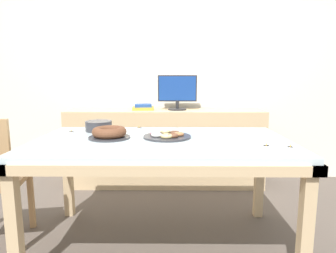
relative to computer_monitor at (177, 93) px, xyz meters
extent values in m
plane|color=#564C44|center=(-0.13, -1.25, -1.04)|extent=(12.00, 12.00, 0.00)
cube|color=silver|center=(-0.13, 0.30, 0.26)|extent=(8.00, 0.10, 2.60)
cube|color=silver|center=(-0.13, -1.25, -0.28)|extent=(1.75, 0.99, 0.04)
cube|color=#D1B284|center=(-0.13, -1.72, -0.32)|extent=(1.78, 0.08, 0.06)
cube|color=#D1B284|center=(-0.13, -0.78, -0.32)|extent=(1.78, 0.08, 0.06)
cube|color=#D1B284|center=(-0.98, -1.25, -0.32)|extent=(0.08, 1.03, 0.06)
cube|color=#D1B284|center=(0.72, -1.25, -0.32)|extent=(0.08, 1.03, 0.06)
cube|color=#D1B284|center=(-0.96, -1.70, -0.68)|extent=(0.07, 0.07, 0.72)
cube|color=#D1B284|center=(0.69, -1.70, -0.68)|extent=(0.07, 0.07, 0.72)
cube|color=#D1B284|center=(-0.96, -0.80, -0.68)|extent=(0.07, 0.07, 0.72)
cube|color=#D1B284|center=(0.69, -0.80, -0.68)|extent=(0.07, 0.07, 0.72)
cube|color=tan|center=(-1.19, -1.02, -0.81)|extent=(0.05, 0.05, 0.45)
cube|color=tan|center=(-1.13, -1.39, -0.81)|extent=(0.05, 0.05, 0.45)
cube|color=#D1B284|center=(-0.13, 0.00, -0.61)|extent=(2.15, 0.44, 0.85)
cylinder|color=#262628|center=(0.00, 0.00, -0.18)|extent=(0.20, 0.20, 0.02)
cylinder|color=#262628|center=(0.00, 0.00, -0.13)|extent=(0.04, 0.04, 0.09)
cube|color=#262628|center=(0.00, 0.00, 0.05)|extent=(0.42, 0.02, 0.28)
cube|color=navy|center=(0.00, -0.01, 0.05)|extent=(0.40, 0.00, 0.26)
cube|color=#B29933|center=(-0.37, 0.00, -0.17)|extent=(0.24, 0.18, 0.03)
cube|color=#23478C|center=(-0.37, 0.00, -0.14)|extent=(0.20, 0.19, 0.03)
cylinder|color=#333338|center=(-0.50, -1.22, -0.25)|extent=(0.29, 0.29, 0.01)
torus|color=brown|center=(-0.50, -1.22, -0.21)|extent=(0.24, 0.24, 0.07)
cylinder|color=#333338|center=(-0.10, -1.19, -0.25)|extent=(0.34, 0.34, 0.01)
torus|color=#B27042|center=(-0.01, -1.19, -0.23)|extent=(0.07, 0.07, 0.02)
torus|color=brown|center=(-0.04, -1.13, -0.23)|extent=(0.07, 0.07, 0.02)
torus|color=#EAD184|center=(-0.11, -1.10, -0.23)|extent=(0.07, 0.07, 0.03)
torus|color=pink|center=(-0.18, -1.16, -0.23)|extent=(0.08, 0.08, 0.03)
torus|color=white|center=(-0.17, -1.22, -0.23)|extent=(0.08, 0.08, 0.02)
torus|color=#EAD184|center=(-0.10, -1.26, -0.23)|extent=(0.08, 0.08, 0.03)
torus|color=brown|center=(-0.05, -1.25, -0.23)|extent=(0.08, 0.08, 0.02)
cylinder|color=#333338|center=(-0.65, -0.92, -0.25)|extent=(0.21, 0.21, 0.01)
cylinder|color=#333338|center=(-0.65, -0.92, -0.24)|extent=(0.21, 0.21, 0.01)
cylinder|color=#333338|center=(-0.65, -0.92, -0.23)|extent=(0.21, 0.21, 0.01)
cylinder|color=#333338|center=(-0.65, -0.92, -0.22)|extent=(0.21, 0.21, 0.01)
cylinder|color=#333338|center=(-0.65, -0.92, -0.21)|extent=(0.21, 0.21, 0.01)
cylinder|color=#333338|center=(-0.65, -0.92, -0.20)|extent=(0.21, 0.21, 0.01)
cylinder|color=#333338|center=(-0.65, -0.92, -0.19)|extent=(0.21, 0.21, 0.01)
cylinder|color=#333338|center=(-0.65, -0.92, -0.18)|extent=(0.21, 0.21, 0.01)
cylinder|color=silver|center=(-0.33, -0.86, -0.25)|extent=(0.04, 0.04, 0.02)
cylinder|color=white|center=(-0.33, -0.86, -0.24)|extent=(0.03, 0.03, 0.00)
cone|color=#F9B74C|center=(-0.33, -0.86, -0.23)|extent=(0.01, 0.01, 0.02)
cylinder|color=silver|center=(0.51, -1.50, -0.25)|extent=(0.04, 0.04, 0.02)
cylinder|color=white|center=(0.51, -1.50, -0.24)|extent=(0.03, 0.03, 0.00)
cone|color=#F9B74C|center=(0.51, -1.50, -0.23)|extent=(0.01, 0.01, 0.02)
cylinder|color=silver|center=(-0.83, -1.03, -0.25)|extent=(0.04, 0.04, 0.02)
cylinder|color=white|center=(-0.83, -1.03, -0.24)|extent=(0.03, 0.03, 0.00)
cone|color=#F9B74C|center=(-0.83, -1.03, -0.23)|extent=(0.01, 0.01, 0.02)
cylinder|color=silver|center=(0.64, -1.54, -0.25)|extent=(0.04, 0.04, 0.02)
cylinder|color=white|center=(0.64, -1.54, -0.24)|extent=(0.03, 0.03, 0.00)
cone|color=#F9B74C|center=(0.64, -1.54, -0.23)|extent=(0.01, 0.01, 0.02)
camera|label=1|loc=(-0.07, -3.28, 0.17)|focal=32.00mm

